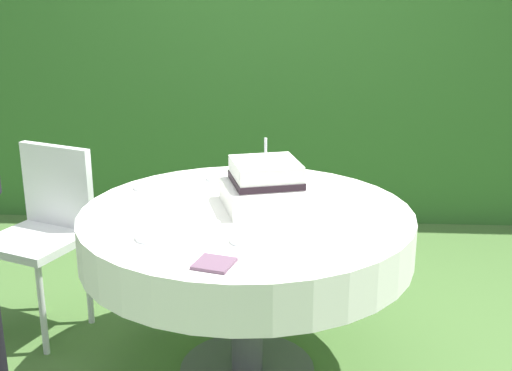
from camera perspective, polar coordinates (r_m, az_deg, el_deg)
name	(u,v)px	position (r m, az deg, el deg)	size (l,w,h in m)	color
ground_plane	(247,371)	(3.03, -0.76, -15.60)	(20.00, 20.00, 0.00)	#476B33
foliage_hedge	(270,53)	(4.77, 1.18, 11.32)	(6.68, 0.62, 2.29)	#336628
cake_table	(247,235)	(2.73, -0.82, -4.27)	(1.36, 1.36, 0.74)	#4C4C51
wedding_cake	(266,185)	(2.73, 0.89, 0.02)	(0.41, 0.41, 0.29)	white
serving_plate_near	(153,237)	(2.45, -8.80, -4.36)	(0.13, 0.13, 0.01)	white
serving_plate_far	(219,178)	(3.13, -3.20, 0.68)	(0.13, 0.13, 0.01)	white
serving_plate_left	(148,187)	(3.03, -9.24, -0.12)	(0.13, 0.13, 0.01)	white
serving_plate_right	(244,240)	(2.39, -1.05, -4.72)	(0.10, 0.10, 0.01)	white
napkin_stack	(214,264)	(2.21, -3.61, -6.70)	(0.12, 0.12, 0.01)	#6B4C60
garden_chair	(46,221)	(3.32, -17.58, -2.95)	(0.52, 0.52, 0.89)	white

